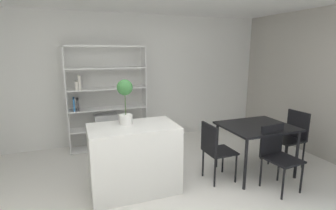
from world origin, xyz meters
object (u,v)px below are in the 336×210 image
at_px(open_bookshelf, 105,104).
at_px(dining_chair_island_side, 215,147).
at_px(dining_chair_window_side, 292,134).
at_px(dining_chair_near, 277,151).
at_px(dining_table, 256,131).
at_px(kitchen_island, 134,158).
at_px(potted_plant_on_island, 125,97).

height_order(open_bookshelf, dining_chair_island_side, open_bookshelf).
relative_size(dining_chair_window_side, dining_chair_near, 1.04).
relative_size(dining_chair_window_side, dining_chair_island_side, 1.05).
distance_m(dining_table, dining_chair_window_side, 0.76).
bearing_deg(dining_chair_island_side, dining_table, -90.67).
xyz_separation_m(dining_chair_near, dining_chair_island_side, (-0.73, 0.46, -0.01)).
xyz_separation_m(kitchen_island, dining_chair_window_side, (2.65, -0.15, 0.08)).
relative_size(dining_table, dining_chair_island_side, 1.19).
bearing_deg(dining_chair_window_side, dining_table, -94.31).
xyz_separation_m(dining_chair_window_side, dining_chair_island_side, (-1.48, -0.01, -0.02)).
height_order(kitchen_island, dining_chair_island_side, kitchen_island).
xyz_separation_m(dining_table, dining_chair_island_side, (-0.74, -0.00, -0.17)).
relative_size(kitchen_island, potted_plant_on_island, 1.93).
bearing_deg(dining_chair_window_side, open_bookshelf, -129.20).
bearing_deg(dining_chair_island_side, dining_chair_window_side, -90.38).
distance_m(potted_plant_on_island, open_bookshelf, 1.68).
xyz_separation_m(open_bookshelf, dining_chair_near, (2.04, -2.37, -0.37)).
height_order(kitchen_island, dining_chair_near, kitchen_island).
relative_size(dining_chair_near, dining_chair_island_side, 1.01).
xyz_separation_m(open_bookshelf, dining_table, (2.05, -1.91, -0.20)).
height_order(dining_table, dining_chair_near, dining_chair_near).
relative_size(kitchen_island, open_bookshelf, 0.59).
distance_m(potted_plant_on_island, dining_table, 2.08).
distance_m(dining_chair_window_side, dining_chair_near, 0.89).
xyz_separation_m(potted_plant_on_island, dining_chair_window_side, (2.71, -0.27, -0.75)).
xyz_separation_m(kitchen_island, open_bookshelf, (-0.15, 1.75, 0.43)).
relative_size(kitchen_island, dining_chair_island_side, 1.33).
bearing_deg(dining_chair_near, open_bookshelf, 124.94).
bearing_deg(dining_chair_window_side, kitchen_island, -98.15).
height_order(potted_plant_on_island, dining_chair_near, potted_plant_on_island).
relative_size(open_bookshelf, dining_chair_window_side, 2.15).
distance_m(dining_chair_window_side, dining_chair_island_side, 1.48).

